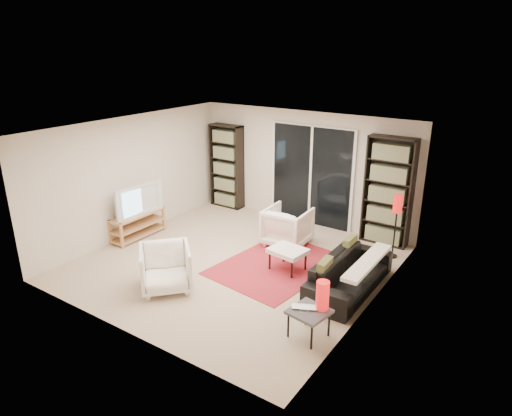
% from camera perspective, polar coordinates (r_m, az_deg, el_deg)
% --- Properties ---
extents(floor, '(5.00, 5.00, 0.00)m').
position_cam_1_polar(floor, '(8.24, -2.63, -6.81)').
color(floor, '#BCA78E').
rests_on(floor, ground).
extents(wall_back, '(5.00, 0.02, 2.40)m').
position_cam_1_polar(wall_back, '(9.80, 6.01, 5.04)').
color(wall_back, beige).
rests_on(wall_back, ground).
extents(wall_front, '(5.00, 0.02, 2.40)m').
position_cam_1_polar(wall_front, '(6.10, -16.96, -5.27)').
color(wall_front, beige).
rests_on(wall_front, ground).
extents(wall_left, '(0.02, 5.00, 2.40)m').
position_cam_1_polar(wall_left, '(9.42, -15.10, 3.83)').
color(wall_left, beige).
rests_on(wall_left, ground).
extents(wall_right, '(0.02, 5.00, 2.40)m').
position_cam_1_polar(wall_right, '(6.67, 14.76, -2.82)').
color(wall_right, beige).
rests_on(wall_right, ground).
extents(ceiling, '(5.00, 5.00, 0.02)m').
position_cam_1_polar(ceiling, '(7.47, -2.92, 9.85)').
color(ceiling, white).
rests_on(ceiling, wall_back).
extents(sliding_door, '(1.92, 0.08, 2.16)m').
position_cam_1_polar(sliding_door, '(9.72, 6.92, 3.96)').
color(sliding_door, white).
rests_on(sliding_door, ground).
extents(bookshelf_left, '(0.80, 0.30, 1.95)m').
position_cam_1_polar(bookshelf_left, '(10.74, -3.69, 5.21)').
color(bookshelf_left, black).
rests_on(bookshelf_left, ground).
extents(bookshelf_right, '(0.90, 0.30, 2.10)m').
position_cam_1_polar(bookshelf_right, '(8.99, 16.18, 1.97)').
color(bookshelf_right, black).
rests_on(bookshelf_right, ground).
extents(tv_stand, '(0.38, 1.20, 0.50)m').
position_cam_1_polar(tv_stand, '(9.48, -14.54, -1.99)').
color(tv_stand, tan).
rests_on(tv_stand, floor).
extents(tv, '(0.27, 1.07, 0.61)m').
position_cam_1_polar(tv, '(9.29, -14.75, 1.09)').
color(tv, black).
rests_on(tv, tv_stand).
extents(rug, '(1.91, 2.43, 0.01)m').
position_cam_1_polar(rug, '(8.13, 2.64, -7.14)').
color(rug, '#A4222D').
rests_on(rug, floor).
extents(sofa, '(0.75, 1.92, 0.56)m').
position_cam_1_polar(sofa, '(7.42, 11.64, -8.03)').
color(sofa, black).
rests_on(sofa, floor).
extents(armchair_back, '(0.84, 0.86, 0.75)m').
position_cam_1_polar(armchair_back, '(8.81, 3.93, -2.31)').
color(armchair_back, white).
rests_on(armchair_back, floor).
extents(armchair_front, '(1.10, 1.10, 0.72)m').
position_cam_1_polar(armchair_front, '(7.40, -11.23, -7.38)').
color(armchair_front, white).
rests_on(armchair_front, floor).
extents(ottoman, '(0.65, 0.56, 0.40)m').
position_cam_1_polar(ottoman, '(7.84, 4.00, -5.48)').
color(ottoman, white).
rests_on(ottoman, floor).
extents(side_table, '(0.55, 0.55, 0.40)m').
position_cam_1_polar(side_table, '(6.20, 6.66, -12.95)').
color(side_table, '#424247').
rests_on(side_table, floor).
extents(laptop, '(0.39, 0.33, 0.03)m').
position_cam_1_polar(laptop, '(6.17, 6.04, -12.49)').
color(laptop, silver).
rests_on(laptop, side_table).
extents(table_lamp, '(0.18, 0.18, 0.40)m').
position_cam_1_polar(table_lamp, '(6.14, 8.32, -10.72)').
color(table_lamp, red).
rests_on(table_lamp, side_table).
extents(floor_lamp, '(0.18, 0.18, 1.20)m').
position_cam_1_polar(floor_lamp, '(8.46, 17.22, -0.39)').
color(floor_lamp, black).
rests_on(floor_lamp, floor).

